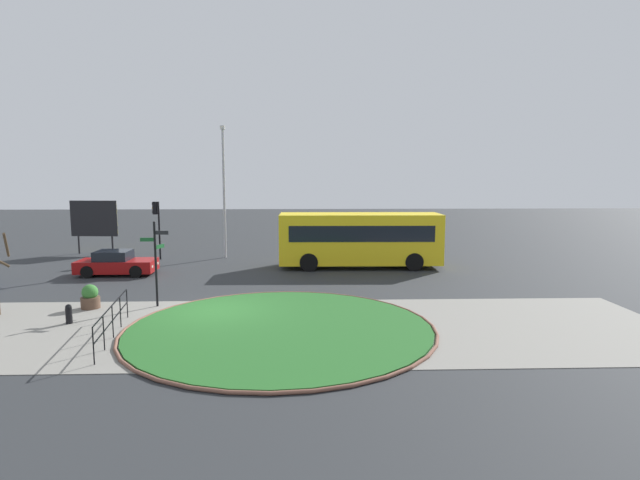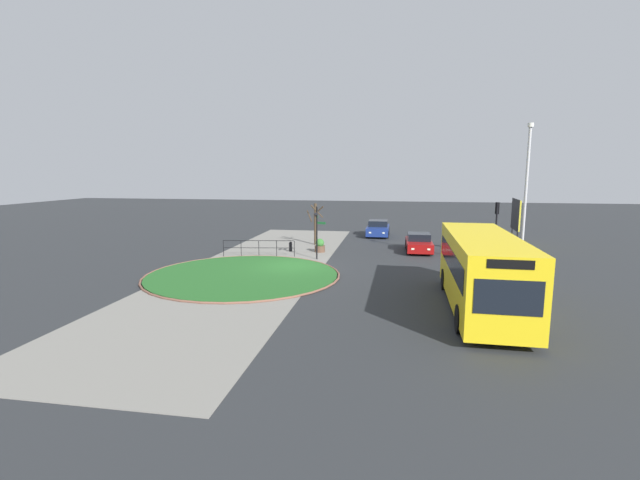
{
  "view_description": "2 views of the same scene",
  "coord_description": "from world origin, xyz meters",
  "px_view_note": "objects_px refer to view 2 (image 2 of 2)",
  "views": [
    {
      "loc": [
        3.36,
        -18.95,
        5.21
      ],
      "look_at": [
        4.04,
        1.93,
        2.53
      ],
      "focal_mm": 28.43,
      "sensor_mm": 36.0,
      "label": 1
    },
    {
      "loc": [
        24.63,
        5.79,
        5.6
      ],
      "look_at": [
        3.93,
        2.28,
        2.3
      ],
      "focal_mm": 24.43,
      "sensor_mm": 36.0,
      "label": 2
    }
  ],
  "objects_px": {
    "car_far_lane": "(378,229)",
    "planter_near_signpost": "(320,246)",
    "bollard_foreground": "(291,247)",
    "bus_yellow": "(482,270)",
    "lamppost_tall": "(526,193)",
    "signpost_directional": "(317,230)",
    "traffic_light_near": "(497,217)",
    "street_tree_bare": "(315,222)",
    "car_near_lane": "(419,243)",
    "billboard_left": "(516,215)"
  },
  "relations": [
    {
      "from": "car_far_lane",
      "to": "bus_yellow",
      "type": "bearing_deg",
      "value": 14.34
    },
    {
      "from": "signpost_directional",
      "to": "planter_near_signpost",
      "type": "distance_m",
      "value": 2.97
    },
    {
      "from": "street_tree_bare",
      "to": "car_far_lane",
      "type": "bearing_deg",
      "value": 140.49
    },
    {
      "from": "signpost_directional",
      "to": "planter_near_signpost",
      "type": "height_order",
      "value": "signpost_directional"
    },
    {
      "from": "bollard_foreground",
      "to": "car_far_lane",
      "type": "xyz_separation_m",
      "value": [
        -8.76,
        5.82,
        0.27
      ]
    },
    {
      "from": "car_far_lane",
      "to": "traffic_light_near",
      "type": "distance_m",
      "value": 11.53
    },
    {
      "from": "planter_near_signpost",
      "to": "billboard_left",
      "type": "bearing_deg",
      "value": 111.15
    },
    {
      "from": "car_near_lane",
      "to": "billboard_left",
      "type": "bearing_deg",
      "value": 117.89
    },
    {
      "from": "car_near_lane",
      "to": "car_far_lane",
      "type": "relative_size",
      "value": 0.99
    },
    {
      "from": "signpost_directional",
      "to": "bollard_foreground",
      "type": "distance_m",
      "value": 3.73
    },
    {
      "from": "billboard_left",
      "to": "street_tree_bare",
      "type": "relative_size",
      "value": 1.11
    },
    {
      "from": "bollard_foreground",
      "to": "traffic_light_near",
      "type": "height_order",
      "value": "traffic_light_near"
    },
    {
      "from": "signpost_directional",
      "to": "billboard_left",
      "type": "xyz_separation_m",
      "value": [
        -8.07,
        14.02,
        0.35
      ]
    },
    {
      "from": "car_near_lane",
      "to": "lamppost_tall",
      "type": "height_order",
      "value": "lamppost_tall"
    },
    {
      "from": "signpost_directional",
      "to": "traffic_light_near",
      "type": "height_order",
      "value": "traffic_light_near"
    },
    {
      "from": "street_tree_bare",
      "to": "bus_yellow",
      "type": "bearing_deg",
      "value": 33.04
    },
    {
      "from": "signpost_directional",
      "to": "traffic_light_near",
      "type": "bearing_deg",
      "value": 105.65
    },
    {
      "from": "car_near_lane",
      "to": "traffic_light_near",
      "type": "bearing_deg",
      "value": 80.33
    },
    {
      "from": "traffic_light_near",
      "to": "lamppost_tall",
      "type": "distance_m",
      "value": 4.5
    },
    {
      "from": "street_tree_bare",
      "to": "lamppost_tall",
      "type": "bearing_deg",
      "value": 64.0
    },
    {
      "from": "car_near_lane",
      "to": "car_far_lane",
      "type": "bearing_deg",
      "value": -157.15
    },
    {
      "from": "signpost_directional",
      "to": "car_far_lane",
      "type": "relative_size",
      "value": 0.85
    },
    {
      "from": "traffic_light_near",
      "to": "planter_near_signpost",
      "type": "relative_size",
      "value": 3.71
    },
    {
      "from": "car_near_lane",
      "to": "lamppost_tall",
      "type": "relative_size",
      "value": 0.48
    },
    {
      "from": "bus_yellow",
      "to": "billboard_left",
      "type": "height_order",
      "value": "billboard_left"
    },
    {
      "from": "lamppost_tall",
      "to": "street_tree_bare",
      "type": "height_order",
      "value": "lamppost_tall"
    },
    {
      "from": "street_tree_bare",
      "to": "bollard_foreground",
      "type": "bearing_deg",
      "value": -20.84
    },
    {
      "from": "lamppost_tall",
      "to": "bus_yellow",
      "type": "bearing_deg",
      "value": -24.56
    },
    {
      "from": "bus_yellow",
      "to": "traffic_light_near",
      "type": "distance_m",
      "value": 12.72
    },
    {
      "from": "signpost_directional",
      "to": "traffic_light_near",
      "type": "distance_m",
      "value": 12.03
    },
    {
      "from": "signpost_directional",
      "to": "lamppost_tall",
      "type": "height_order",
      "value": "lamppost_tall"
    },
    {
      "from": "signpost_directional",
      "to": "bus_yellow",
      "type": "bearing_deg",
      "value": 42.88
    },
    {
      "from": "bollard_foreground",
      "to": "planter_near_signpost",
      "type": "distance_m",
      "value": 2.09
    },
    {
      "from": "car_far_lane",
      "to": "lamppost_tall",
      "type": "relative_size",
      "value": 0.49
    },
    {
      "from": "planter_near_signpost",
      "to": "street_tree_bare",
      "type": "distance_m",
      "value": 3.45
    },
    {
      "from": "traffic_light_near",
      "to": "planter_near_signpost",
      "type": "distance_m",
      "value": 12.05
    },
    {
      "from": "car_far_lane",
      "to": "billboard_left",
      "type": "distance_m",
      "value": 11.13
    },
    {
      "from": "car_far_lane",
      "to": "planter_near_signpost",
      "type": "bearing_deg",
      "value": -22.66
    },
    {
      "from": "bollard_foreground",
      "to": "car_near_lane",
      "type": "xyz_separation_m",
      "value": [
        -1.58,
        8.95,
        0.23
      ]
    },
    {
      "from": "planter_near_signpost",
      "to": "street_tree_bare",
      "type": "relative_size",
      "value": 0.3
    },
    {
      "from": "bus_yellow",
      "to": "street_tree_bare",
      "type": "xyz_separation_m",
      "value": [
        -14.64,
        -9.52,
        0.12
      ]
    },
    {
      "from": "bollard_foreground",
      "to": "street_tree_bare",
      "type": "height_order",
      "value": "street_tree_bare"
    },
    {
      "from": "bus_yellow",
      "to": "street_tree_bare",
      "type": "relative_size",
      "value": 2.84
    },
    {
      "from": "bus_yellow",
      "to": "lamppost_tall",
      "type": "distance_m",
      "value": 9.41
    },
    {
      "from": "bus_yellow",
      "to": "lamppost_tall",
      "type": "bearing_deg",
      "value": 156.51
    },
    {
      "from": "lamppost_tall",
      "to": "street_tree_bare",
      "type": "bearing_deg",
      "value": -116.0
    },
    {
      "from": "signpost_directional",
      "to": "car_near_lane",
      "type": "xyz_separation_m",
      "value": [
        -4.02,
        6.61,
        -1.35
      ]
    },
    {
      "from": "bollard_foreground",
      "to": "car_far_lane",
      "type": "height_order",
      "value": "car_far_lane"
    },
    {
      "from": "bus_yellow",
      "to": "signpost_directional",
      "type": "bearing_deg",
      "value": -136.05
    },
    {
      "from": "planter_near_signpost",
      "to": "car_far_lane",
      "type": "bearing_deg",
      "value": 156.67
    }
  ]
}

